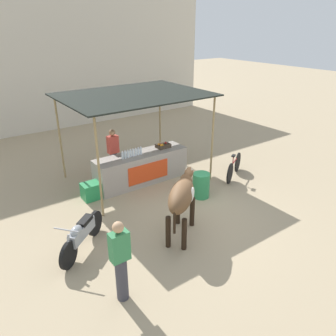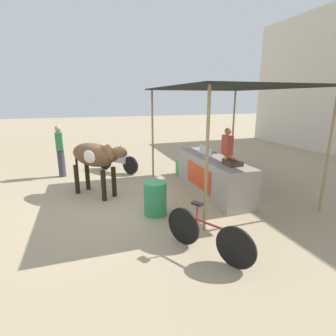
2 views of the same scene
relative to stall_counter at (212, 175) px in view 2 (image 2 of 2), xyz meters
name	(u,v)px [view 2 (image 2 of 2)]	position (x,y,z in m)	size (l,w,h in m)	color
ground_plane	(132,201)	(0.00, -2.20, -0.48)	(60.00, 60.00, 0.00)	tan
stall_counter	(212,175)	(0.00, 0.00, 0.00)	(3.00, 0.82, 0.96)	#9E9389
stall_awning	(227,92)	(0.00, 0.30, 2.15)	(4.20, 3.20, 2.74)	black
water_bottle_row	(206,151)	(-0.35, -0.05, 0.59)	(0.70, 0.07, 0.25)	silver
fruit_crate	(232,162)	(0.85, 0.05, 0.55)	(0.44, 0.32, 0.18)	#3F3326
vendor_behind_counter	(227,155)	(-0.57, 0.75, 0.37)	(0.34, 0.22, 1.65)	#383842
cooler_box	(185,168)	(-1.71, -0.10, -0.24)	(0.60, 0.44, 0.48)	#268C4C
water_barrel	(155,198)	(0.88, -1.83, -0.11)	(0.50, 0.50, 0.73)	#2D8C51
cow	(95,157)	(-0.70, -2.97, 0.55)	(1.62, 1.46, 1.44)	brown
motorcycle_parked	(116,159)	(-2.86, -2.18, -0.05)	(1.43, 1.21, 0.90)	black
bicycle_leaning	(207,235)	(2.63, -1.45, -0.13)	(1.46, 0.85, 0.85)	black
passerby_on_street	(60,151)	(-2.81, -3.94, 0.37)	(0.34, 0.22, 1.65)	#383842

